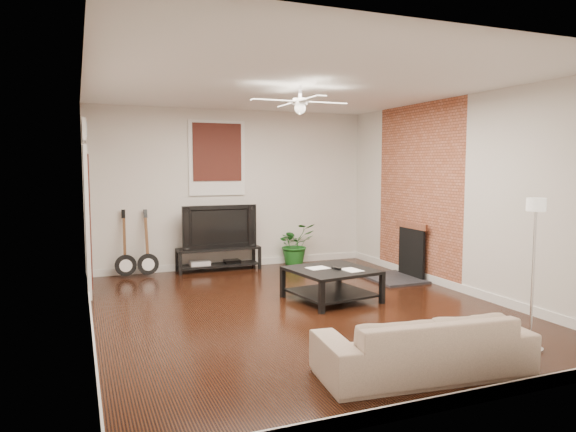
% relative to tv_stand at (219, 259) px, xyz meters
% --- Properties ---
extents(room, '(5.01, 6.01, 2.81)m').
position_rel_tv_stand_xyz_m(room, '(0.34, -2.78, 1.20)').
color(room, black).
rests_on(room, ground).
extents(brick_accent, '(0.02, 2.20, 2.80)m').
position_rel_tv_stand_xyz_m(brick_accent, '(2.83, -1.78, 1.20)').
color(brick_accent, '#9F5033').
rests_on(brick_accent, floor).
extents(fireplace, '(0.80, 1.10, 0.92)m').
position_rel_tv_stand_xyz_m(fireplace, '(2.54, -1.78, 0.26)').
color(fireplace, black).
rests_on(fireplace, floor).
extents(window_back, '(1.00, 0.06, 1.30)m').
position_rel_tv_stand_xyz_m(window_back, '(0.04, 0.19, 1.75)').
color(window_back, '#3D1110').
rests_on(window_back, wall_back).
extents(door_left, '(0.08, 1.00, 2.50)m').
position_rel_tv_stand_xyz_m(door_left, '(-2.12, -0.88, 1.05)').
color(door_left, white).
rests_on(door_left, wall_left).
extents(tv_stand, '(1.44, 0.38, 0.40)m').
position_rel_tv_stand_xyz_m(tv_stand, '(0.00, 0.00, 0.00)').
color(tv_stand, black).
rests_on(tv_stand, floor).
extents(tv, '(1.29, 0.17, 0.74)m').
position_rel_tv_stand_xyz_m(tv, '(0.00, 0.02, 0.57)').
color(tv, black).
rests_on(tv, tv_stand).
extents(coffee_table, '(1.17, 1.17, 0.43)m').
position_rel_tv_stand_xyz_m(coffee_table, '(0.90, -2.56, 0.01)').
color(coffee_table, black).
rests_on(coffee_table, floor).
extents(sofa, '(1.92, 0.92, 0.54)m').
position_rel_tv_stand_xyz_m(sofa, '(0.50, -5.13, 0.07)').
color(sofa, '#C8B596').
rests_on(sofa, floor).
extents(floor_lamp, '(0.27, 0.27, 1.51)m').
position_rel_tv_stand_xyz_m(floor_lamp, '(1.85, -5.03, 0.56)').
color(floor_lamp, silver).
rests_on(floor_lamp, floor).
extents(potted_plant, '(0.76, 0.68, 0.76)m').
position_rel_tv_stand_xyz_m(potted_plant, '(1.46, 0.04, 0.18)').
color(potted_plant, '#1B5F1D').
rests_on(potted_plant, floor).
extents(guitar_left, '(0.36, 0.27, 1.12)m').
position_rel_tv_stand_xyz_m(guitar_left, '(-1.56, -0.03, 0.36)').
color(guitar_left, black).
rests_on(guitar_left, floor).
extents(guitar_right, '(0.35, 0.25, 1.12)m').
position_rel_tv_stand_xyz_m(guitar_right, '(-1.21, -0.06, 0.36)').
color(guitar_right, black).
rests_on(guitar_right, floor).
extents(ceiling_fan, '(1.24, 1.24, 0.32)m').
position_rel_tv_stand_xyz_m(ceiling_fan, '(0.34, -2.78, 2.40)').
color(ceiling_fan, white).
rests_on(ceiling_fan, ceiling).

